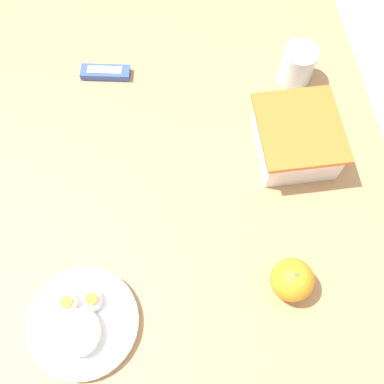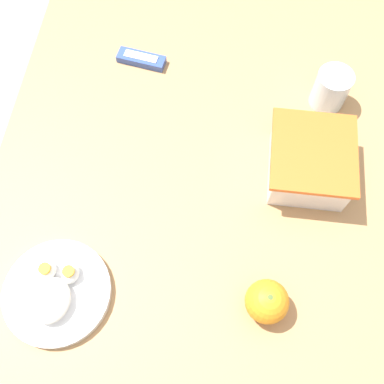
% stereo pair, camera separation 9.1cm
% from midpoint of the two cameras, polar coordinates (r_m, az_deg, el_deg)
% --- Properties ---
extents(ground_plane, '(10.00, 10.00, 0.00)m').
position_cam_midpoint_polar(ground_plane, '(1.62, -1.57, -10.60)').
color(ground_plane, '#B2A899').
extents(table, '(1.22, 0.88, 0.71)m').
position_cam_midpoint_polar(table, '(1.03, -2.42, -2.51)').
color(table, '#AD7F51').
rests_on(table, ground_plane).
extents(food_container, '(0.19, 0.17, 0.09)m').
position_cam_midpoint_polar(food_container, '(0.97, 10.45, 6.31)').
color(food_container, white).
rests_on(food_container, table).
extents(orange_fruit, '(0.08, 0.08, 0.08)m').
position_cam_midpoint_polar(orange_fruit, '(0.86, 9.63, -11.33)').
color(orange_fruit, orange).
rests_on(orange_fruit, table).
extents(rice_plate, '(0.20, 0.20, 0.05)m').
position_cam_midpoint_polar(rice_plate, '(0.89, -16.66, -15.99)').
color(rice_plate, white).
rests_on(rice_plate, table).
extents(candy_bar, '(0.06, 0.12, 0.02)m').
position_cam_midpoint_polar(candy_bar, '(1.13, -13.29, 14.35)').
color(candy_bar, '#334C9E').
rests_on(candy_bar, table).
extents(drinking_glass, '(0.08, 0.08, 0.09)m').
position_cam_midpoint_polar(drinking_glass, '(1.08, 10.84, 15.34)').
color(drinking_glass, silver).
rests_on(drinking_glass, table).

